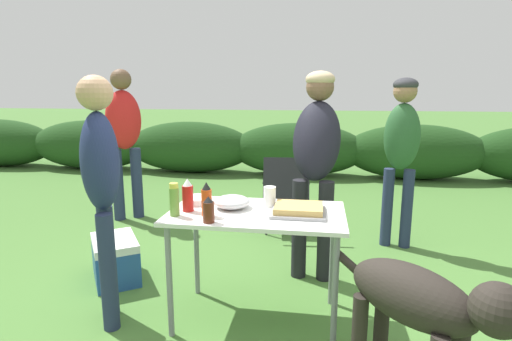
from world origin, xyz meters
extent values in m
plane|color=#477533|center=(0.00, 0.00, 0.00)|extent=(60.00, 60.00, 0.00)
ellipsoid|color=#1E4219|center=(-4.00, 4.69, 0.47)|extent=(2.40, 0.90, 0.94)
ellipsoid|color=#1E4219|center=(-2.00, 4.69, 0.47)|extent=(2.40, 0.90, 0.94)
ellipsoid|color=#1E4219|center=(0.00, 4.69, 0.47)|extent=(2.40, 0.90, 0.94)
ellipsoid|color=#1E4219|center=(2.00, 4.69, 0.47)|extent=(2.40, 0.90, 0.94)
cube|color=silver|center=(0.00, 0.00, 0.73)|extent=(1.10, 0.64, 0.02)
cylinder|color=gray|center=(-0.49, -0.27, 0.36)|extent=(0.04, 0.04, 0.71)
cylinder|color=gray|center=(0.49, -0.27, 0.36)|extent=(0.04, 0.04, 0.71)
cylinder|color=gray|center=(-0.49, 0.27, 0.36)|extent=(0.04, 0.04, 0.71)
cylinder|color=gray|center=(0.49, 0.27, 0.36)|extent=(0.04, 0.04, 0.71)
cube|color=#9E9EA3|center=(0.26, -0.01, 0.75)|extent=(0.33, 0.29, 0.02)
cube|color=tan|center=(0.26, -0.01, 0.78)|extent=(0.29, 0.25, 0.04)
cylinder|color=white|center=(-0.43, 0.13, 0.76)|extent=(0.20, 0.20, 0.04)
ellipsoid|color=silver|center=(-0.17, 0.05, 0.78)|extent=(0.23, 0.23, 0.08)
cylinder|color=white|center=(0.07, 0.12, 0.81)|extent=(0.08, 0.08, 0.13)
cylinder|color=#562314|center=(-0.24, -0.25, 0.80)|extent=(0.07, 0.07, 0.12)
cone|color=black|center=(-0.24, -0.25, 0.88)|extent=(0.06, 0.06, 0.03)
cylinder|color=olive|center=(-0.48, -0.16, 0.83)|extent=(0.06, 0.06, 0.17)
cylinder|color=#D1CC47|center=(-0.48, -0.16, 0.93)|extent=(0.05, 0.05, 0.03)
cylinder|color=#CC4214|center=(-0.29, -0.13, 0.82)|extent=(0.06, 0.06, 0.16)
cone|color=black|center=(-0.29, -0.13, 0.93)|extent=(0.05, 0.05, 0.05)
cylinder|color=red|center=(-0.43, -0.06, 0.82)|extent=(0.07, 0.07, 0.16)
cone|color=white|center=(-0.43, -0.06, 0.93)|extent=(0.06, 0.06, 0.05)
cylinder|color=black|center=(0.24, 0.67, 0.40)|extent=(0.12, 0.12, 0.80)
cylinder|color=black|center=(0.44, 0.65, 0.40)|extent=(0.12, 0.12, 0.80)
ellipsoid|color=black|center=(0.36, 0.78, 1.10)|extent=(0.43, 0.53, 0.70)
sphere|color=brown|center=(0.37, 0.90, 1.52)|extent=(0.22, 0.22, 0.22)
ellipsoid|color=tan|center=(0.37, 0.90, 1.58)|extent=(0.23, 0.23, 0.13)
cylinder|color=#232D4C|center=(-0.89, -0.26, 0.38)|extent=(0.10, 0.10, 0.76)
cylinder|color=#232D4C|center=(-0.98, -0.10, 0.38)|extent=(0.10, 0.10, 0.76)
ellipsoid|color=navy|center=(-0.94, -0.18, 1.06)|extent=(0.35, 0.39, 0.61)
sphere|color=tan|center=(-0.94, -0.18, 1.47)|extent=(0.21, 0.21, 0.21)
cylinder|color=#232D4C|center=(-1.92, 1.82, 0.41)|extent=(0.13, 0.13, 0.83)
cylinder|color=#232D4C|center=(-1.75, 1.95, 0.41)|extent=(0.13, 0.13, 0.83)
ellipsoid|color=red|center=(-1.83, 1.88, 1.16)|extent=(0.49, 0.47, 0.67)
sphere|color=brown|center=(-1.83, 1.88, 1.62)|extent=(0.23, 0.23, 0.23)
cylinder|color=#232D4C|center=(1.05, 1.48, 0.38)|extent=(0.10, 0.10, 0.76)
cylinder|color=#232D4C|center=(1.22, 1.46, 0.38)|extent=(0.10, 0.10, 0.76)
ellipsoid|color=#28562D|center=(1.13, 1.47, 1.07)|extent=(0.36, 0.28, 0.62)
sphere|color=#936B4C|center=(1.13, 1.47, 1.49)|extent=(0.21, 0.21, 0.21)
ellipsoid|color=#333338|center=(1.13, 1.47, 1.54)|extent=(0.22, 0.22, 0.13)
cylinder|color=#28231E|center=(0.74, -0.35, 0.24)|extent=(0.08, 0.08, 0.47)
cylinder|color=#28231E|center=(0.61, -0.48, 0.24)|extent=(0.08, 0.08, 0.47)
ellipsoid|color=#28231E|center=(0.82, -0.56, 0.54)|extent=(0.66, 0.65, 0.28)
sphere|color=#28231E|center=(1.09, -0.83, 0.64)|extent=(0.22, 0.22, 0.22)
cylinder|color=#28231E|center=(0.56, -0.31, 0.56)|extent=(0.18, 0.18, 0.11)
cube|color=#232328|center=(0.04, 1.79, 0.39)|extent=(0.50, 0.50, 0.03)
cube|color=#232328|center=(0.06, 1.51, 0.61)|extent=(0.47, 0.20, 0.44)
cylinder|color=black|center=(-0.15, 1.57, 0.19)|extent=(0.02, 0.02, 0.38)
cylinder|color=black|center=(0.25, 1.61, 0.19)|extent=(0.02, 0.02, 0.38)
cylinder|color=black|center=(-0.18, 1.97, 0.19)|extent=(0.02, 0.02, 0.38)
cylinder|color=black|center=(0.22, 2.00, 0.19)|extent=(0.02, 0.02, 0.38)
cylinder|color=black|center=(-0.19, 1.76, 0.56)|extent=(0.06, 0.41, 0.02)
cylinder|color=black|center=(0.26, 1.81, 0.56)|extent=(0.06, 0.41, 0.02)
cube|color=#234C93|center=(-1.20, 0.38, 0.14)|extent=(0.54, 0.58, 0.28)
cube|color=silver|center=(-1.20, 0.38, 0.31)|extent=(0.54, 0.58, 0.06)
camera|label=1|loc=(0.38, -2.39, 1.48)|focal=28.00mm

